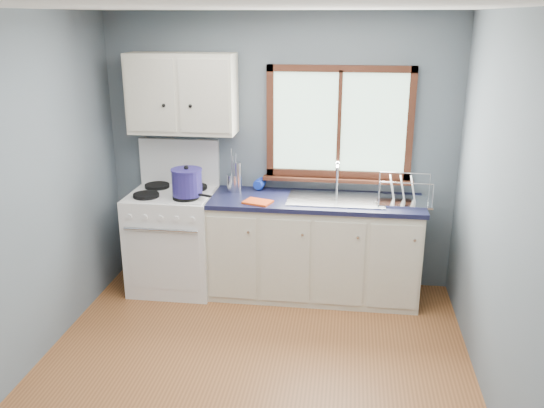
# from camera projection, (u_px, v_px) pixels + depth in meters

# --- Properties ---
(floor) EXTENTS (3.20, 3.60, 0.02)m
(floor) POSITION_uv_depth(u_px,v_px,m) (247.00, 388.00, 3.99)
(floor) COLOR brown
(floor) RESTS_ON ground
(ceiling) EXTENTS (3.20, 3.60, 0.02)m
(ceiling) POSITION_uv_depth(u_px,v_px,m) (241.00, 5.00, 3.21)
(ceiling) COLOR white
(ceiling) RESTS_ON wall_back
(wall_back) EXTENTS (3.20, 0.02, 2.50)m
(wall_back) POSITION_uv_depth(u_px,v_px,m) (280.00, 153.00, 5.31)
(wall_back) COLOR slate
(wall_back) RESTS_ON ground
(wall_front) EXTENTS (3.20, 0.02, 2.50)m
(wall_front) POSITION_uv_depth(u_px,v_px,m) (146.00, 398.00, 1.90)
(wall_front) COLOR slate
(wall_front) RESTS_ON ground
(wall_left) EXTENTS (0.02, 3.60, 2.50)m
(wall_left) POSITION_uv_depth(u_px,v_px,m) (6.00, 207.00, 3.81)
(wall_left) COLOR slate
(wall_left) RESTS_ON ground
(wall_right) EXTENTS (0.02, 3.60, 2.50)m
(wall_right) POSITION_uv_depth(u_px,v_px,m) (513.00, 230.00, 3.39)
(wall_right) COLOR slate
(wall_right) RESTS_ON ground
(gas_range) EXTENTS (0.76, 0.69, 1.36)m
(gas_range) POSITION_uv_depth(u_px,v_px,m) (174.00, 237.00, 5.35)
(gas_range) COLOR white
(gas_range) RESTS_ON floor
(base_cabinets) EXTENTS (1.85, 0.60, 0.88)m
(base_cabinets) POSITION_uv_depth(u_px,v_px,m) (314.00, 252.00, 5.22)
(base_cabinets) COLOR beige
(base_cabinets) RESTS_ON floor
(countertop) EXTENTS (1.89, 0.64, 0.04)m
(countertop) POSITION_uv_depth(u_px,v_px,m) (315.00, 201.00, 5.07)
(countertop) COLOR black
(countertop) RESTS_ON base_cabinets
(sink) EXTENTS (0.84, 0.46, 0.44)m
(sink) POSITION_uv_depth(u_px,v_px,m) (336.00, 206.00, 5.06)
(sink) COLOR silver
(sink) RESTS_ON countertop
(window) EXTENTS (1.36, 0.10, 1.03)m
(window) POSITION_uv_depth(u_px,v_px,m) (339.00, 131.00, 5.13)
(window) COLOR #9EC6A8
(window) RESTS_ON wall_back
(upper_cabinets) EXTENTS (0.95, 0.35, 0.70)m
(upper_cabinets) POSITION_uv_depth(u_px,v_px,m) (182.00, 94.00, 5.07)
(upper_cabinets) COLOR beige
(upper_cabinets) RESTS_ON wall_back
(skillet) EXTENTS (0.40, 0.32, 0.05)m
(skillet) POSITION_uv_depth(u_px,v_px,m) (188.00, 192.00, 5.02)
(skillet) COLOR black
(skillet) RESTS_ON gas_range
(stockpot) EXTENTS (0.29, 0.29, 0.27)m
(stockpot) POSITION_uv_depth(u_px,v_px,m) (187.00, 182.00, 5.00)
(stockpot) COLOR navy
(stockpot) RESTS_ON gas_range
(utensil_crock) EXTENTS (0.13, 0.13, 0.40)m
(utensil_crock) POSITION_uv_depth(u_px,v_px,m) (234.00, 183.00, 5.26)
(utensil_crock) COLOR silver
(utensil_crock) RESTS_ON countertop
(thermos) EXTENTS (0.08, 0.08, 0.28)m
(thermos) POSITION_uv_depth(u_px,v_px,m) (238.00, 177.00, 5.21)
(thermos) COLOR silver
(thermos) RESTS_ON countertop
(soap_bottle) EXTENTS (0.11, 0.11, 0.26)m
(soap_bottle) POSITION_uv_depth(u_px,v_px,m) (258.00, 177.00, 5.25)
(soap_bottle) COLOR #1634B7
(soap_bottle) RESTS_ON countertop
(dish_towel) EXTENTS (0.27, 0.23, 0.02)m
(dish_towel) POSITION_uv_depth(u_px,v_px,m) (258.00, 202.00, 4.95)
(dish_towel) COLOR #DC4816
(dish_towel) RESTS_ON countertop
(dish_rack) EXTENTS (0.47, 0.37, 0.24)m
(dish_rack) POSITION_uv_depth(u_px,v_px,m) (403.00, 195.00, 4.95)
(dish_rack) COLOR silver
(dish_rack) RESTS_ON countertop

